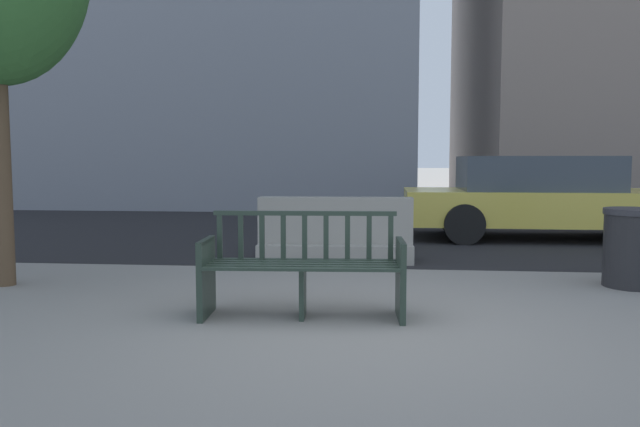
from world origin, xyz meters
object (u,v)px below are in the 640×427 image
Objects in this scene: trash_bin at (633,247)px; car_taxi_near at (543,197)px; jersey_barrier_centre at (335,235)px; street_bench at (303,270)px.

car_taxi_near is at bearing 88.80° from trash_bin.
jersey_barrier_centre is 0.43× the size of car_taxi_near.
street_bench is 6.51m from car_taxi_near.
trash_bin is (3.28, 1.57, 0.02)m from street_bench.
trash_bin is at bearing -91.20° from car_taxi_near.
car_taxi_near is 5.73× the size of trash_bin.
jersey_barrier_centre reaches higher than trash_bin.
car_taxi_near reaches higher than jersey_barrier_centre.
street_bench is 2.09× the size of trash_bin.
trash_bin is (3.21, -1.35, 0.07)m from jersey_barrier_centre.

